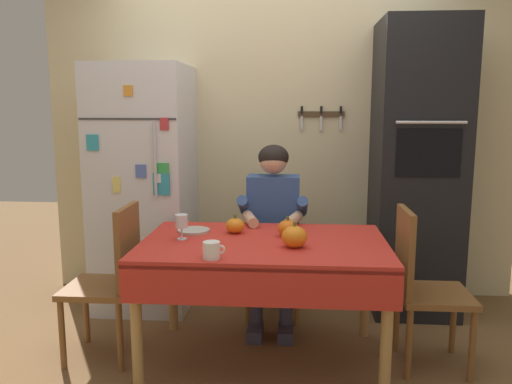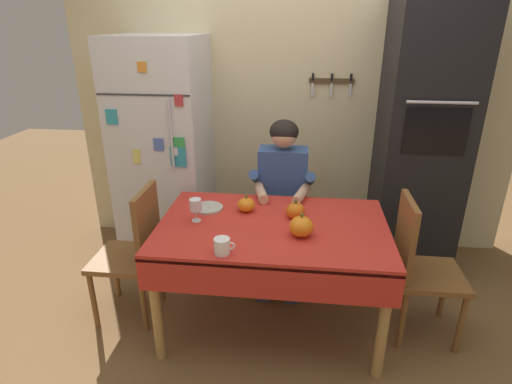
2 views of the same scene
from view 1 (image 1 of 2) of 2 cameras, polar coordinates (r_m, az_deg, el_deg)
The scene contains 15 objects.
ground_plane at distance 3.11m, azimuth 0.75°, elevation -19.27°, with size 10.00×10.00×0.00m, color brown.
back_wall_assembly at distance 4.08m, azimuth 2.71°, elevation 6.71°, with size 3.70×0.13×2.60m.
refrigerator at distance 3.89m, azimuth -12.39°, elevation 0.45°, with size 0.68×0.71×1.80m.
wall_oven at distance 3.85m, azimuth 17.58°, elevation 2.39°, with size 0.60×0.64×2.10m.
dining_table at distance 2.93m, azimuth 0.87°, elevation -7.19°, with size 1.40×0.90×0.74m.
chair_behind_person at distance 3.73m, azimuth 2.01°, elevation -5.85°, with size 0.40×0.40×0.93m.
seated_person at distance 3.49m, azimuth 1.90°, elevation -3.08°, with size 0.47×0.55×1.25m.
chair_left_side at distance 3.17m, azimuth -15.81°, elevation -8.99°, with size 0.40×0.40×0.93m.
chair_right_side at distance 3.10m, azimuth 18.04°, elevation -9.53°, with size 0.40×0.40×0.93m.
coffee_mug at distance 2.58m, azimuth -4.99°, elevation -6.53°, with size 0.11×0.09×0.09m.
wine_glass at distance 2.96m, azimuth -8.36°, elevation -3.35°, with size 0.07×0.07×0.15m.
pumpkin_large at distance 3.09m, azimuth -2.36°, elevation -3.78°, with size 0.12×0.12×0.11m.
pumpkin_medium at distance 3.01m, azimuth 3.58°, elevation -4.09°, with size 0.12×0.12×0.12m.
pumpkin_small at distance 2.78m, azimuth 4.33°, elevation -5.02°, with size 0.14×0.14×0.14m.
serving_tray at distance 3.15m, azimuth -7.01°, elevation -4.33°, with size 0.20×0.20×0.02m, color #B7B2A8.
Camera 1 is at (0.17, -2.72, 1.49)m, focal length 35.63 mm.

